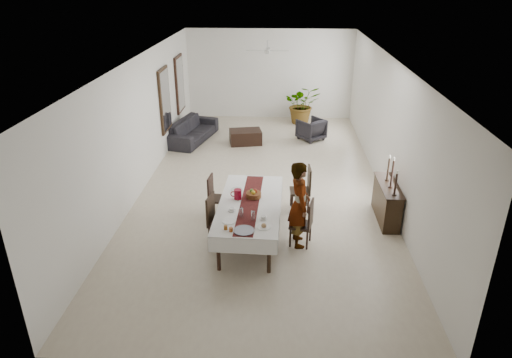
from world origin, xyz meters
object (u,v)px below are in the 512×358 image
object	(u,v)px
sideboard_body	(387,203)
sofa	(192,130)
woman	(299,204)
dining_table_top	(250,205)
red_pitcher	(238,194)

from	to	relation	value
sideboard_body	sofa	bearing A→B (deg)	136.48
woman	sideboard_body	size ratio (longest dim) A/B	1.31
sofa	woman	bearing A→B (deg)	-137.90
dining_table_top	sofa	distance (m)	6.28
sideboard_body	sofa	world-z (taller)	sideboard_body
sofa	dining_table_top	bearing A→B (deg)	-145.03
sofa	red_pitcher	bearing A→B (deg)	-146.74
dining_table_top	sideboard_body	bearing A→B (deg)	18.99
dining_table_top	woman	bearing A→B (deg)	-9.04
red_pitcher	sofa	distance (m)	6.05
woman	dining_table_top	bearing A→B (deg)	71.59
dining_table_top	sofa	xyz separation A→B (m)	(-2.25, 5.84, -0.42)
dining_table_top	red_pitcher	distance (m)	0.33
dining_table_top	red_pitcher	size ratio (longest dim) A/B	12.00
dining_table_top	sofa	size ratio (longest dim) A/B	1.08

